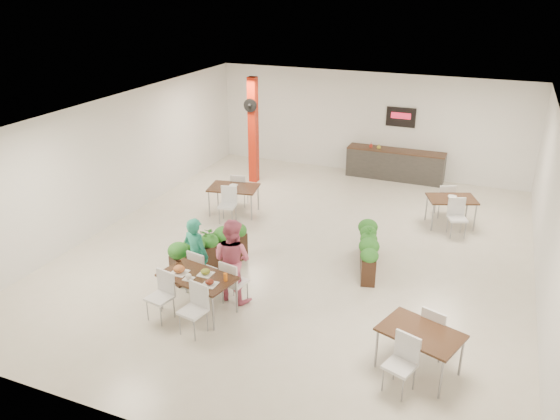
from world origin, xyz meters
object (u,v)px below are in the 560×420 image
at_px(main_table, 197,281).
at_px(planter_right, 368,247).
at_px(diner_man, 196,255).
at_px(side_table_a, 234,191).
at_px(planter_left, 210,249).
at_px(side_table_c, 420,338).
at_px(red_column, 253,129).
at_px(service_counter, 395,164).
at_px(diner_woman, 232,260).
at_px(side_table_b, 451,203).

distance_m(main_table, planter_right, 3.84).
xyz_separation_m(diner_man, side_table_a, (-1.09, 3.80, -0.15)).
bearing_deg(side_table_a, planter_left, -82.94).
xyz_separation_m(planter_right, side_table_c, (1.57, -3.06, 0.14)).
bearing_deg(diner_man, red_column, -64.24).
relative_size(service_counter, diner_woman, 1.78).
bearing_deg(side_table_c, red_column, 149.93).
bearing_deg(service_counter, red_column, -155.00).
distance_m(main_table, diner_man, 0.78).
xyz_separation_m(service_counter, side_table_a, (-3.43, -4.37, 0.14)).
relative_size(planter_left, side_table_a, 1.10).
relative_size(red_column, side_table_c, 1.92).
bearing_deg(side_table_b, planter_left, -157.34).
bearing_deg(side_table_c, diner_woman, -173.72).
bearing_deg(red_column, service_counter, 25.00).
relative_size(main_table, diner_man, 1.15).
bearing_deg(diner_man, service_counter, -94.99).
height_order(side_table_a, side_table_b, same).
xyz_separation_m(red_column, service_counter, (4.00, 1.86, -1.15)).
bearing_deg(side_table_b, planter_right, -136.93).
relative_size(planter_right, side_table_b, 1.07).
bearing_deg(side_table_a, side_table_b, 3.73).
bearing_deg(planter_right, diner_woman, -134.03).
height_order(service_counter, planter_right, service_counter).
bearing_deg(red_column, diner_man, -75.21).
bearing_deg(service_counter, diner_man, -105.96).
bearing_deg(diner_man, planter_left, -68.29).
height_order(main_table, diner_man, diner_man).
height_order(diner_man, planter_right, diner_man).
bearing_deg(red_column, side_table_a, -77.12).
relative_size(diner_man, planter_left, 0.86).
bearing_deg(diner_man, side_table_c, -179.65).
bearing_deg(diner_woman, service_counter, -89.67).
distance_m(side_table_a, side_table_b, 5.60).
bearing_deg(diner_woman, planter_left, -29.03).
bearing_deg(service_counter, side_table_b, -56.31).
relative_size(red_column, diner_man, 2.03).
xyz_separation_m(diner_man, side_table_c, (4.51, -0.85, -0.16)).
height_order(red_column, main_table, red_column).
bearing_deg(diner_woman, side_table_a, -52.56).
relative_size(main_table, side_table_a, 1.09).
relative_size(main_table, diner_woman, 1.08).
bearing_deg(side_table_b, side_table_a, 172.58).
height_order(diner_woman, side_table_b, diner_woman).
xyz_separation_m(service_counter, diner_woman, (-1.53, -8.17, 0.35)).
xyz_separation_m(planter_right, side_table_b, (1.40, 2.95, 0.14)).
xyz_separation_m(diner_man, side_table_b, (4.34, 5.16, -0.16)).
height_order(red_column, diner_man, red_column).
bearing_deg(diner_woman, diner_man, 10.97).
height_order(diner_woman, side_table_a, diner_woman).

